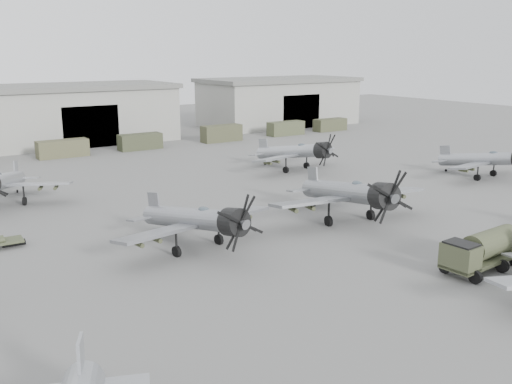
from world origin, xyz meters
TOP-DOWN VIEW (x-y plane):
  - ground at (0.00, 0.00)m, footprint 220.00×220.00m
  - hangar_center at (0.00, 61.96)m, footprint 29.00×14.80m
  - hangar_right at (38.00, 61.96)m, footprint 29.00×14.80m
  - support_truck_3 at (-5.59, 50.00)m, footprint 6.49×2.20m
  - support_truck_4 at (5.19, 50.00)m, footprint 6.06×2.20m
  - support_truck_5 at (18.48, 50.00)m, footprint 6.33×2.20m
  - support_truck_6 at (30.78, 50.00)m, footprint 6.32×2.20m
  - support_truck_7 at (40.40, 50.00)m, footprint 6.05×2.20m
  - aircraft_mid_1 at (-7.92, 8.03)m, footprint 12.35×11.12m
  - aircraft_mid_2 at (5.35, 7.04)m, footprint 13.62×12.26m
  - aircraft_mid_3 at (29.11, 11.15)m, footprint 11.63×10.47m
  - aircraft_far_0 at (-16.96, 28.18)m, footprint 11.72×10.63m
  - aircraft_far_1 at (14.50, 25.89)m, footprint 12.29×11.06m
  - fuel_tanker at (5.18, -5.05)m, footprint 6.50×3.20m

SIDE VIEW (x-z plane):
  - ground at x=0.00m, z-range 0.00..0.00m
  - support_truck_7 at x=40.40m, z-range 0.00..2.09m
  - support_truck_4 at x=5.19m, z-range 0.00..2.21m
  - support_truck_3 at x=-5.59m, z-range 0.00..2.24m
  - support_truck_6 at x=30.78m, z-range 0.00..2.25m
  - support_truck_5 at x=18.48m, z-range 0.00..2.51m
  - fuel_tanker at x=5.18m, z-range 0.18..2.65m
  - aircraft_mid_3 at x=29.11m, z-range -0.21..4.41m
  - aircraft_far_0 at x=-16.96m, z-range -0.22..4.60m
  - aircraft_far_1 at x=14.50m, z-range -0.22..4.66m
  - aircraft_mid_1 at x=-7.92m, z-range -0.22..4.68m
  - aircraft_mid_2 at x=5.35m, z-range -0.24..5.16m
  - hangar_center at x=0.00m, z-range 0.02..8.72m
  - hangar_right at x=38.00m, z-range 0.02..8.72m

